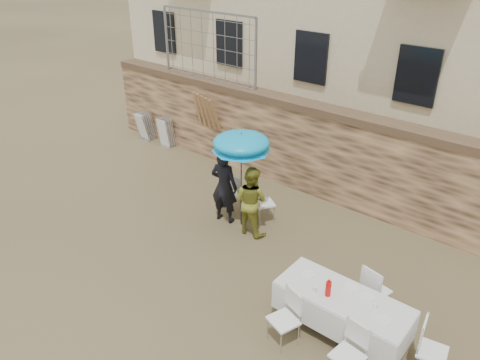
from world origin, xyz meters
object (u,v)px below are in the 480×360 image
Objects in this scene: chair_stack_left at (149,124)px; umbrella at (241,145)px; man_suit at (224,186)px; couple_chair_left at (240,192)px; soda_bottle at (328,289)px; table_chair_back at (376,289)px; table_chair_front_left at (284,319)px; table_chair_front_right at (348,355)px; chair_stack_right at (169,131)px; table_chair_side at (433,350)px; banquet_table at (343,298)px; woman_dress at (251,201)px; couple_chair_right at (264,202)px.

umbrella is at bearing -20.67° from chair_stack_left.
chair_stack_left is (-5.00, 2.14, -0.40)m from man_suit.
soda_bottle reaches higher than couple_chair_left.
man_suit is 0.67m from couple_chair_left.
table_chair_back is 9.28m from chair_stack_left.
chair_stack_left is (-8.07, 4.27, -0.02)m from table_chair_front_left.
table_chair_front_right and table_chair_back have the same top height.
table_chair_back is 1.04× the size of chair_stack_left.
man_suit is 4.64m from chair_stack_right.
table_chair_side is 10.64m from chair_stack_left.
table_chair_front_left is at bearing 74.18° from table_chair_back.
chair_stack_left is (-10.07, 3.42, -0.02)m from table_chair_side.
soda_bottle is at bearing -143.13° from banquet_table.
woman_dress is 3.13m from soda_bottle.
couple_chair_left is 0.46× the size of banquet_table.
table_chair_back is at bearing 75.96° from banquet_table.
soda_bottle is (-0.20, -0.15, 0.17)m from banquet_table.
umbrella is 3.82m from table_chair_back.
woman_dress reaches higher than couple_chair_right.
man_suit is at bearing 156.22° from soda_bottle.
soda_bottle is 0.27× the size of table_chair_front_right.
table_chair_back is (3.87, -0.58, -0.38)m from man_suit.
umbrella is 0.97× the size of banquet_table.
chair_stack_right is at bearing 155.65° from umbrella.
couple_chair_right is 3.37m from table_chair_back.
chair_stack_left is (-9.17, 4.27, -0.02)m from table_chair_front_right.
man_suit reaches higher than table_chair_side.
woman_dress is 1.62× the size of couple_chair_left.
couple_chair_left is at bearing 155.29° from table_chair_front_right.
table_chair_front_right is (0.50, -0.75, -0.25)m from banquet_table.
banquet_table is 0.86m from table_chair_back.
couple_chair_left is 0.70m from couple_chair_right.
table_chair_back is at bearing -11.08° from umbrella.
couple_chair_right is at bearing -15.56° from chair_stack_left.
couple_chair_right is 3.69× the size of soda_bottle.
couple_chair_right is 5.06m from chair_stack_right.
couple_chair_left is at bearing 60.49° from table_chair_side.
soda_bottle is at bearing 147.40° from table_chair_front_right.
chair_stack_right is (-7.97, 2.72, -0.02)m from table_chair_back.
man_suit is at bearing -0.89° from woman_dress.
table_chair_side is (2.00, 0.85, 0.00)m from table_chair_front_left.
table_chair_side is 1.04× the size of chair_stack_right.
table_chair_back reaches higher than banquet_table.
couple_chair_right is at bearing -85.69° from woman_dress.
table_chair_front_left and table_chair_side have the same top height.
woman_dress is at bearing -20.39° from chair_stack_left.
woman_dress reaches higher than banquet_table.
woman_dress is at bearing 128.58° from couple_chair_right.
soda_bottle is at bearing 176.50° from couple_chair_right.
chair_stack_left is at bearing 61.60° from table_chair_side.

